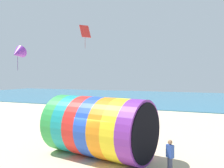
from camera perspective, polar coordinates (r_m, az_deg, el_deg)
name	(u,v)px	position (r m, az deg, el deg)	size (l,w,h in m)	color
ground_plane	(101,161)	(14.62, -2.60, -17.11)	(120.00, 120.00, 0.00)	beige
sea	(187,98)	(54.38, 16.74, -3.19)	(120.00, 40.00, 0.10)	teal
giant_inflatable_tube	(99,127)	(14.91, -2.99, -9.72)	(6.74, 4.59, 3.52)	green
kite_handler	(170,157)	(12.79, 13.11, -15.90)	(0.42, 0.38, 1.69)	#383D56
kite_red_diamond	(85,31)	(28.51, -6.18, 11.85)	(1.25, 1.33, 2.64)	red
kite_purple_delta	(18,53)	(22.25, -20.78, 6.60)	(1.21, 1.47, 2.12)	purple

